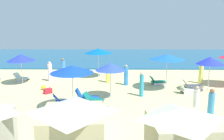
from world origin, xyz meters
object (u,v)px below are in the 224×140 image
at_px(beachgoer_5, 196,100).
at_px(beachgoer_7, 142,84).
at_px(umbrella_0, 210,61).
at_px(beachgoer_2, 211,105).
at_px(beachgoer_0, 50,72).
at_px(lounge_chair_0_0, 188,90).
at_px(beachgoer_1, 126,76).
at_px(umbrella_1, 21,58).
at_px(lounge_chair_6_1, 86,97).
at_px(beachgoer_3, 63,68).
at_px(umbrella_2, 98,51).
at_px(lounge_chair_1_0, 21,78).
at_px(cooler_box_0, 48,91).
at_px(umbrella_7, 167,57).
at_px(lounge_chair_4_1, 97,110).
at_px(lounge_chair_4_0, 64,101).
at_px(umbrella_4, 72,69).
at_px(lounge_chair_0_1, 192,86).
at_px(umbrella_6, 111,67).
at_px(beachgoer_6, 108,74).
at_px(lounge_chair_7_0, 157,81).
at_px(beachgoer_4, 201,74).
at_px(beach_ball_1, 44,87).

distance_m(beachgoer_5, beachgoer_7, 3.88).
distance_m(umbrella_0, beachgoer_2, 5.46).
distance_m(beachgoer_0, beachgoer_2, 12.94).
xyz_separation_m(lounge_chair_0_0, beachgoer_1, (-4.23, 2.06, 0.51)).
xyz_separation_m(umbrella_1, beachgoer_1, (8.26, -0.24, -1.38)).
xyz_separation_m(lounge_chair_6_1, beachgoer_5, (6.36, -1.75, 0.42)).
bearing_deg(beachgoer_3, umbrella_2, -64.57).
distance_m(lounge_chair_1_0, cooler_box_0, 4.84).
bearing_deg(beachgoer_2, beachgoer_0, -152.13).
bearing_deg(beachgoer_2, umbrella_2, -170.42).
bearing_deg(beachgoer_7, umbrella_0, -60.23).
relative_size(lounge_chair_0_0, umbrella_7, 0.51).
bearing_deg(umbrella_1, lounge_chair_4_1, -43.93).
distance_m(beachgoer_0, beachgoer_1, 6.38).
xyz_separation_m(umbrella_0, lounge_chair_4_0, (-9.69, -2.93, -1.99)).
height_order(umbrella_0, beachgoer_5, umbrella_0).
xyz_separation_m(umbrella_4, beachgoer_7, (4.16, 2.59, -1.55)).
xyz_separation_m(lounge_chair_0_1, umbrella_6, (-5.96, -2.08, 1.84)).
height_order(lounge_chair_0_1, lounge_chair_1_0, lounge_chair_0_1).
bearing_deg(umbrella_0, umbrella_6, -167.89).
bearing_deg(beachgoer_6, umbrella_2, 151.34).
height_order(lounge_chair_6_1, lounge_chair_7_0, lounge_chair_6_1).
xyz_separation_m(lounge_chair_0_0, umbrella_7, (-1.35, 0.89, 2.18)).
relative_size(beachgoer_3, beachgoer_6, 1.08).
bearing_deg(beachgoer_2, umbrella_1, -144.27).
height_order(umbrella_6, umbrella_7, umbrella_7).
height_order(lounge_chair_0_1, beachgoer_3, beachgoer_3).
relative_size(beachgoer_0, beachgoer_4, 1.06).
distance_m(umbrella_2, beach_ball_1, 5.89).
distance_m(umbrella_2, umbrella_4, 7.99).
relative_size(beachgoer_1, beachgoer_3, 0.96).
bearing_deg(lounge_chair_4_1, beachgoer_1, -43.50).
distance_m(lounge_chair_4_0, beachgoer_4, 11.32).
relative_size(lounge_chair_4_1, lounge_chair_7_0, 1.17).
bearing_deg(lounge_chair_1_0, lounge_chair_7_0, -82.52).
xyz_separation_m(umbrella_2, beachgoer_1, (2.33, -2.56, -1.62)).
xyz_separation_m(lounge_chair_1_0, beachgoer_0, (2.51, -0.19, 0.53)).
bearing_deg(lounge_chair_7_0, umbrella_7, -175.34).
distance_m(beachgoer_2, beach_ball_1, 11.46).
bearing_deg(lounge_chair_4_1, umbrella_0, -87.37).
height_order(lounge_chair_4_1, umbrella_7, umbrella_7).
distance_m(lounge_chair_6_1, beachgoer_0, 6.10).
xyz_separation_m(lounge_chair_1_0, umbrella_6, (7.64, -4.57, 1.88)).
xyz_separation_m(umbrella_7, beachgoer_2, (1.12, -5.54, -1.61)).
height_order(lounge_chair_1_0, beachgoer_1, beachgoer_1).
bearing_deg(lounge_chair_6_1, umbrella_0, -72.15).
bearing_deg(beachgoer_7, lounge_chair_1_0, 84.76).
xyz_separation_m(lounge_chair_1_0, lounge_chair_7_0, (11.27, -1.20, 0.02)).
bearing_deg(umbrella_2, umbrella_1, -158.61).
height_order(lounge_chair_1_0, beach_ball_1, lounge_chair_1_0).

